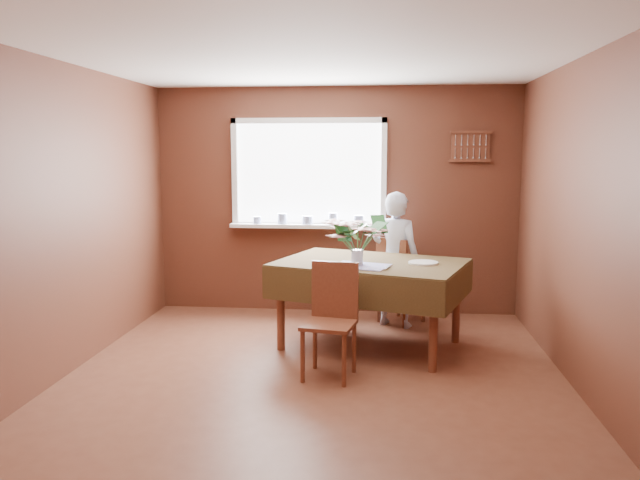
# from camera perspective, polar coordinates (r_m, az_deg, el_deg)

# --- Properties ---
(floor) EXTENTS (4.50, 4.50, 0.00)m
(floor) POSITION_cam_1_polar(r_m,az_deg,el_deg) (5.01, -0.66, -12.87)
(floor) COLOR #5A2E1E
(floor) RESTS_ON ground
(ceiling) EXTENTS (4.50, 4.50, 0.00)m
(ceiling) POSITION_cam_1_polar(r_m,az_deg,el_deg) (4.74, -0.71, 16.67)
(ceiling) COLOR white
(ceiling) RESTS_ON wall_back
(wall_back) EXTENTS (4.00, 0.00, 4.00)m
(wall_back) POSITION_cam_1_polar(r_m,az_deg,el_deg) (6.94, 1.43, 3.59)
(wall_back) COLOR brown
(wall_back) RESTS_ON floor
(wall_front) EXTENTS (4.00, 0.00, 4.00)m
(wall_front) POSITION_cam_1_polar(r_m,az_deg,el_deg) (2.52, -6.52, -4.39)
(wall_front) COLOR brown
(wall_front) RESTS_ON floor
(wall_left) EXTENTS (0.00, 4.50, 4.50)m
(wall_left) POSITION_cam_1_polar(r_m,az_deg,el_deg) (5.32, -22.60, 1.61)
(wall_left) COLOR brown
(wall_left) RESTS_ON floor
(wall_right) EXTENTS (0.00, 4.50, 4.50)m
(wall_right) POSITION_cam_1_polar(r_m,az_deg,el_deg) (4.91, 23.20, 1.08)
(wall_right) COLOR brown
(wall_right) RESTS_ON floor
(window_assembly) EXTENTS (1.72, 0.20, 1.22)m
(window_assembly) POSITION_cam_1_polar(r_m,az_deg,el_deg) (6.91, -1.03, 4.44)
(window_assembly) COLOR white
(window_assembly) RESTS_ON wall_back
(spoon_rack) EXTENTS (0.44, 0.05, 0.33)m
(spoon_rack) POSITION_cam_1_polar(r_m,az_deg,el_deg) (6.93, 13.60, 8.33)
(spoon_rack) COLOR brown
(spoon_rack) RESTS_ON wall_back
(dining_table) EXTENTS (1.91, 1.58, 0.81)m
(dining_table) POSITION_cam_1_polar(r_m,az_deg,el_deg) (5.73, 4.65, -2.93)
(dining_table) COLOR brown
(dining_table) RESTS_ON floor
(chair_far) EXTENTS (0.55, 0.55, 0.91)m
(chair_far) POSITION_cam_1_polar(r_m,az_deg,el_deg) (6.55, 7.07, -3.36)
(chair_far) COLOR brown
(chair_far) RESTS_ON floor
(chair_near) EXTENTS (0.45, 0.45, 0.91)m
(chair_near) POSITION_cam_1_polar(r_m,az_deg,el_deg) (5.04, 1.07, -6.79)
(chair_near) COLOR brown
(chair_near) RESTS_ON floor
(seated_woman) EXTENTS (0.60, 0.50, 1.40)m
(seated_woman) POSITION_cam_1_polar(r_m,az_deg,el_deg) (6.44, 6.91, -1.77)
(seated_woman) COLOR white
(seated_woman) RESTS_ON floor
(flower_bouquet) EXTENTS (0.54, 0.54, 0.46)m
(flower_bouquet) POSITION_cam_1_polar(r_m,az_deg,el_deg) (5.50, 3.44, 0.83)
(flower_bouquet) COLOR white
(flower_bouquet) RESTS_ON dining_table
(side_plate) EXTENTS (0.28, 0.28, 0.01)m
(side_plate) POSITION_cam_1_polar(r_m,az_deg,el_deg) (5.67, 9.42, -2.05)
(side_plate) COLOR white
(side_plate) RESTS_ON dining_table
(table_knife) EXTENTS (0.06, 0.20, 0.00)m
(table_knife) POSITION_cam_1_polar(r_m,az_deg,el_deg) (5.39, 6.17, -2.49)
(table_knife) COLOR silver
(table_knife) RESTS_ON dining_table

